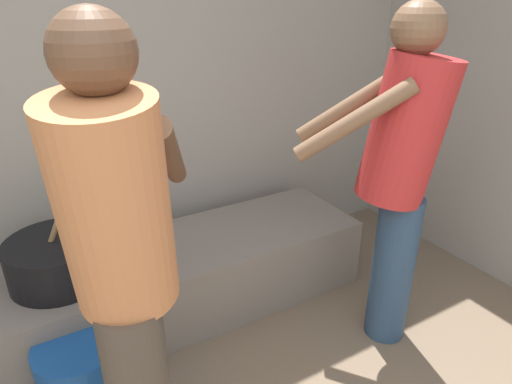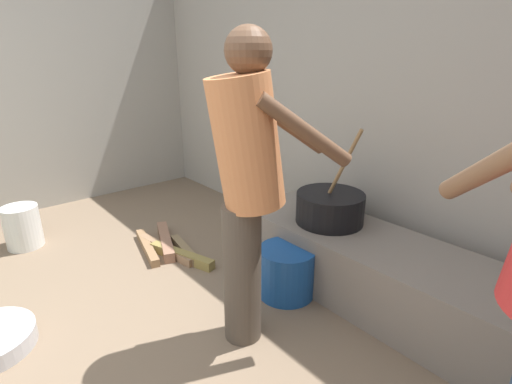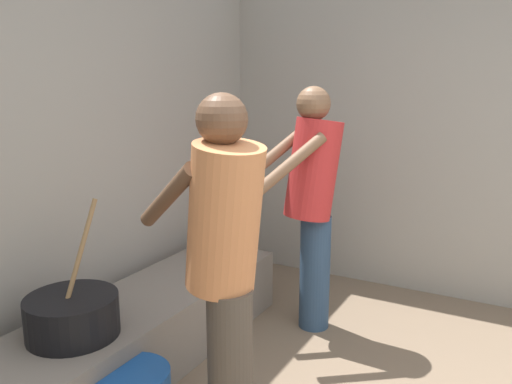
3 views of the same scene
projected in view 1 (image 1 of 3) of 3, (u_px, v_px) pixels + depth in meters
name	position (u px, v px, depth m)	size (l,w,h in m)	color
hearth_ledge	(167.00, 282.00, 2.35)	(2.17, 0.60, 0.40)	slate
cooking_pot_main	(59.00, 259.00, 2.00)	(0.45, 0.45, 0.66)	black
cook_in_orange_shirt	(123.00, 261.00, 1.26)	(0.56, 0.73, 1.59)	#4C4238
cook_in_red_shirt	(400.00, 168.00, 1.93)	(0.72, 0.66, 1.60)	navy
bucket_blue_plastic	(84.00, 373.00, 1.84)	(0.36, 0.36, 0.32)	#194C99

